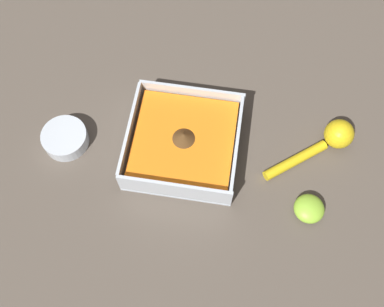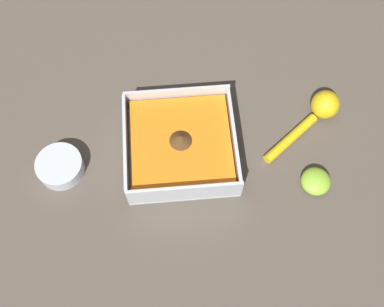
{
  "view_description": "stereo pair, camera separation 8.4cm",
  "coord_description": "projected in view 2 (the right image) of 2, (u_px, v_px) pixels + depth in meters",
  "views": [
    {
      "loc": [
        -0.07,
        0.42,
        0.8
      ],
      "look_at": [
        -0.02,
        0.07,
        0.03
      ],
      "focal_mm": 42.0,
      "sensor_mm": 36.0,
      "label": 1
    },
    {
      "loc": [
        0.01,
        0.42,
        0.8
      ],
      "look_at": [
        -0.02,
        0.07,
        0.03
      ],
      "focal_mm": 42.0,
      "sensor_mm": 36.0,
      "label": 2
    }
  ],
  "objects": [
    {
      "name": "square_dish",
      "position": [
        180.0,
        145.0,
        0.86
      ],
      "size": [
        0.21,
        0.21,
        0.06
      ],
      "color": "silver",
      "rests_on": "ground_plane"
    },
    {
      "name": "ground_plane",
      "position": [
        180.0,
        131.0,
        0.9
      ],
      "size": [
        4.0,
        4.0,
        0.0
      ],
      "primitive_type": "plane",
      "color": "brown"
    },
    {
      "name": "spice_bowl",
      "position": [
        60.0,
        167.0,
        0.85
      ],
      "size": [
        0.09,
        0.09,
        0.03
      ],
      "color": "silver",
      "rests_on": "ground_plane"
    },
    {
      "name": "lemon_half",
      "position": [
        316.0,
        181.0,
        0.84
      ],
      "size": [
        0.06,
        0.06,
        0.03
      ],
      "color": "#93CC38",
      "rests_on": "ground_plane"
    },
    {
      "name": "lemon_squeezer",
      "position": [
        318.0,
        112.0,
        0.89
      ],
      "size": [
        0.17,
        0.14,
        0.06
      ],
      "rotation": [
        0.0,
        0.0,
        3.8
      ],
      "color": "yellow",
      "rests_on": "ground_plane"
    }
  ]
}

